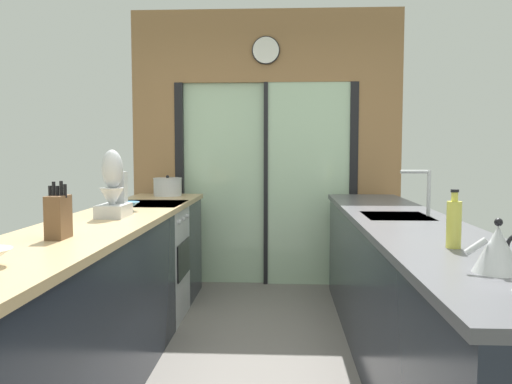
{
  "coord_description": "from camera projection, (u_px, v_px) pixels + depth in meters",
  "views": [
    {
      "loc": [
        0.16,
        -2.82,
        1.33
      ],
      "look_at": [
        -0.03,
        0.98,
        1.03
      ],
      "focal_mm": 36.96,
      "sensor_mm": 36.0,
      "label": 1
    }
  ],
  "objects": [
    {
      "name": "ground_plane",
      "position": [
        257.0,
        352.0,
        3.52
      ],
      "size": [
        5.04,
        7.6,
        0.02
      ],
      "primitive_type": "cube",
      "color": "slate"
    },
    {
      "name": "back_wall_unit",
      "position": [
        266.0,
        131.0,
        5.19
      ],
      "size": [
        2.64,
        0.12,
        2.7
      ],
      "color": "olive",
      "rests_on": "ground_plane"
    },
    {
      "name": "left_counter_run",
      "position": [
        98.0,
        300.0,
        3.06
      ],
      "size": [
        0.62,
        3.8,
        0.92
      ],
      "color": "#1E232D",
      "rests_on": "ground_plane"
    },
    {
      "name": "right_counter_run",
      "position": [
        407.0,
        297.0,
        3.14
      ],
      "size": [
        0.62,
        3.8,
        0.92
      ],
      "color": "#1E232D",
      "rests_on": "ground_plane"
    },
    {
      "name": "sink_faucet",
      "position": [
        424.0,
        186.0,
        3.33
      ],
      "size": [
        0.19,
        0.02,
        0.29
      ],
      "color": "#B7BABC",
      "rests_on": "right_counter_run"
    },
    {
      "name": "oven_range",
      "position": [
        147.0,
        262.0,
        4.18
      ],
      "size": [
        0.6,
        0.6,
        0.92
      ],
      "color": "#B7BABC",
      "rests_on": "ground_plane"
    },
    {
      "name": "mixing_bowl_far",
      "position": [
        128.0,
        206.0,
        3.59
      ],
      "size": [
        0.16,
        0.16,
        0.07
      ],
      "color": "teal",
      "rests_on": "left_counter_run"
    },
    {
      "name": "knife_block",
      "position": [
        58.0,
        216.0,
        2.47
      ],
      "size": [
        0.09,
        0.14,
        0.27
      ],
      "color": "brown",
      "rests_on": "left_counter_run"
    },
    {
      "name": "stand_mixer",
      "position": [
        113.0,
        191.0,
        3.28
      ],
      "size": [
        0.17,
        0.27,
        0.42
      ],
      "color": "#B7BABC",
      "rests_on": "left_counter_run"
    },
    {
      "name": "stock_pot",
      "position": [
        168.0,
        187.0,
        4.83
      ],
      "size": [
        0.26,
        0.26,
        0.19
      ],
      "color": "#B7BABC",
      "rests_on": "left_counter_run"
    },
    {
      "name": "kettle",
      "position": [
        498.0,
        249.0,
        1.78
      ],
      "size": [
        0.24,
        0.16,
        0.19
      ],
      "color": "#B7BABC",
      "rests_on": "right_counter_run"
    },
    {
      "name": "soap_bottle",
      "position": [
        454.0,
        223.0,
        2.23
      ],
      "size": [
        0.06,
        0.06,
        0.25
      ],
      "color": "#D1CC4C",
      "rests_on": "right_counter_run"
    }
  ]
}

